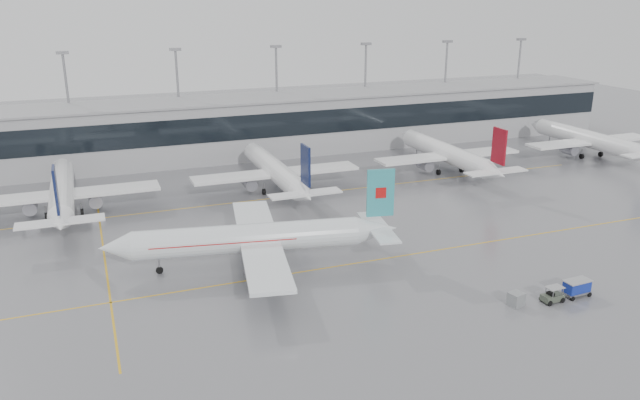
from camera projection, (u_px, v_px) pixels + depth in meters
name	position (u px, v px, depth m)	size (l,w,h in m)	color
ground	(353.00, 264.00, 80.69)	(320.00, 320.00, 0.00)	slate
taxi_line_main	(353.00, 264.00, 80.69)	(120.00, 0.25, 0.01)	gold
taxi_line_north	(283.00, 197.00, 107.29)	(120.00, 0.25, 0.01)	gold
taxi_line_cross	(104.00, 254.00, 83.79)	(0.25, 60.00, 0.01)	gold
terminal	(237.00, 128.00, 133.80)	(180.00, 15.00, 12.00)	#9A9A9D
terminal_glass	(245.00, 127.00, 126.64)	(180.00, 0.20, 5.00)	black
terminal_roof	(236.00, 99.00, 131.87)	(182.00, 16.00, 0.40)	gray
light_masts	(229.00, 90.00, 136.83)	(156.40, 1.00, 22.60)	gray
air_canada_jet	(258.00, 238.00, 78.82)	(37.78, 30.87, 12.04)	white
parked_jet_b	(62.00, 192.00, 97.51)	(29.64, 36.96, 11.72)	white
parked_jet_c	(276.00, 171.00, 109.41)	(29.64, 36.96, 11.72)	white
parked_jet_d	(448.00, 154.00, 121.31)	(29.64, 36.96, 11.72)	white
parked_jet_e	(589.00, 140.00, 133.21)	(29.64, 36.96, 11.72)	white
baggage_tug	(552.00, 297.00, 70.45)	(3.74, 1.68, 1.80)	#3F473A
baggage_cart	(577.00, 287.00, 71.68)	(3.29, 1.96, 1.98)	gray
gse_unit	(516.00, 299.00, 69.59)	(1.56, 1.45, 1.56)	gray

